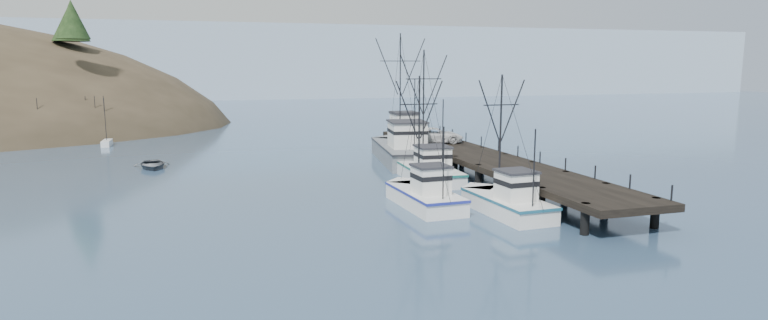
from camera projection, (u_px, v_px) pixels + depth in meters
The scene contains 12 objects.
ground at pixel (388, 232), 37.38m from camera, with size 400.00×400.00×0.00m, color navy.
pier at pixel (480, 158), 56.23m from camera, with size 6.00×44.00×2.00m.
distant_ridge at pixel (268, 97), 201.03m from camera, with size 360.00×40.00×26.00m, color #9EB2C6.
distant_ridge_far at pixel (113, 97), 200.99m from camera, with size 180.00×25.00×18.00m, color silver.
moored_sailboats at pixel (45, 140), 80.56m from camera, with size 21.60×15.73×6.35m.
trawler_near at pixel (505, 202), 42.12m from camera, with size 3.58×9.70×10.04m.
trawler_mid at pixel (423, 195), 44.28m from camera, with size 3.68×9.80×9.92m.
trawler_far at pixel (427, 170), 54.80m from camera, with size 4.26×11.88×12.07m.
work_vessel at pixel (403, 150), 65.24m from camera, with size 7.01×17.25×14.13m.
pier_shed at pixel (404, 123), 72.56m from camera, with size 3.00×3.20×2.80m.
pickup_truck at pixel (435, 135), 64.73m from camera, with size 2.77×6.01×1.67m, color silver.
motorboat at pixel (152, 168), 60.89m from camera, with size 3.61×5.05×1.05m, color #505459.
Camera 1 is at (-10.69, -34.60, 10.30)m, focal length 28.00 mm.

